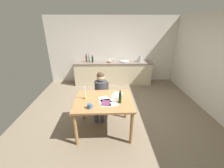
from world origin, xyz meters
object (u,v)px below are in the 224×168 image
Objects in this scene: chair_at_table at (102,96)px; bottle_vinegar at (90,59)px; wine_glass_by_kettle at (112,58)px; wine_glass_near_sink at (114,58)px; book_magazine at (106,103)px; mixing_bowl at (109,61)px; candlestick at (85,95)px; coffee_mug at (90,106)px; wine_bottle_on_table at (120,98)px; wine_glass_back_left at (110,58)px; sink_unit at (124,61)px; bottle_wine_red at (93,59)px; stovetop_kettle at (140,59)px; person_seated at (101,92)px; bottle_oil at (86,58)px; dining_table at (104,104)px.

bottle_vinegar is (-0.54, 2.17, 0.54)m from chair_at_table.
chair_at_table is 5.63× the size of wine_glass_by_kettle.
bottle_vinegar is 1.90× the size of wine_glass_near_sink.
wine_glass_near_sink is (0.33, 3.13, 0.21)m from book_magazine.
candlestick is at bearing -101.60° from mixing_bowl.
bottle_vinegar is (-0.67, 3.05, 0.23)m from book_magazine.
wine_bottle_on_table is at bearing 17.88° from coffee_mug.
wine_glass_back_left is at bearing 83.48° from chair_at_table.
sink_unit is at bearing -20.39° from wine_glass_near_sink.
bottle_wine_red reaches higher than candlestick.
wine_glass_near_sink is at bearing 75.18° from candlestick.
book_magazine is 1.27× the size of wine_glass_near_sink.
bottle_vinegar is 1.33× the size of stovetop_kettle.
sink_unit reaches higher than wine_glass_near_sink.
sink_unit is (1.03, 3.15, 0.09)m from coffee_mug.
person_seated is 2.44m from bottle_oil.
wine_glass_back_left is (-1.19, 0.15, 0.01)m from stovetop_kettle.
dining_table is 3.02m from bottle_oil.
stovetop_kettle is at bearing 70.70° from wine_bottle_on_table.
mixing_bowl is at bearing -94.51° from wine_glass_back_left.
coffee_mug is 3.34m from wine_glass_by_kettle.
wine_bottle_on_table is 3.23m from bottle_oil.
sink_unit is 1.23× the size of bottle_vinegar.
candlestick is 1.01× the size of bottle_wine_red.
wine_glass_near_sink reaches higher than mixing_bowl.
wine_glass_back_left is at bearing 180.00° from wine_glass_by_kettle.
wine_glass_near_sink is at bearing 41.73° from mixing_bowl.
candlestick is at bearing -88.03° from bottle_wine_red.
wine_glass_back_left is (-0.16, 3.10, 0.11)m from wine_bottle_on_table.
bottle_vinegar is at bearing 102.88° from person_seated.
bottle_wine_red is (-0.54, 2.94, 0.22)m from book_magazine.
candlestick is 2.99m from wine_glass_by_kettle.
person_seated is 5.43× the size of stovetop_kettle.
chair_at_table is 2.60m from stovetop_kettle.
stovetop_kettle is (1.45, 2.09, 0.51)m from chair_at_table.
bottle_vinegar reaches higher than candlestick.
dining_table is at bearing -93.34° from mixing_bowl.
dining_table is 2.80m from mixing_bowl.
dining_table is 0.59m from person_seated.
bottle_vinegar is (-0.36, 3.22, 0.19)m from coffee_mug.
person_seated is at bearing 98.91° from dining_table.
wine_bottle_on_table is (0.41, -0.86, 0.42)m from chair_at_table.
bottle_oil is 1.98× the size of wine_glass_back_left.
dining_table is 0.44m from coffee_mug.
book_magazine is at bearing -103.56° from sink_unit.
person_seated is 2.69m from stovetop_kettle.
bottle_wine_red reaches higher than mixing_bowl.
candlestick reaches higher than coffee_mug.
person_seated is 7.76× the size of wine_glass_by_kettle.
wine_glass_back_left reaches higher than mixing_bowl.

